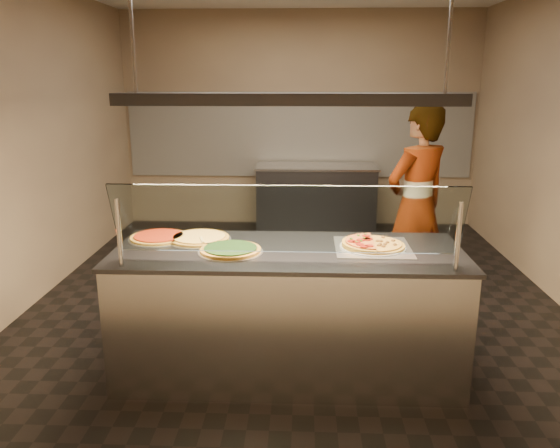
{
  "coord_description": "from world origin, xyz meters",
  "views": [
    {
      "loc": [
        0.05,
        -4.88,
        2.08
      ],
      "look_at": [
        -0.12,
        -0.92,
        1.02
      ],
      "focal_mm": 35.0,
      "sensor_mm": 36.0,
      "label": 1
    }
  ],
  "objects_px": {
    "perforated_tray": "(373,247)",
    "pizza_cheese": "(199,238)",
    "serving_counter": "(288,311)",
    "worker": "(416,206)",
    "half_pizza_sausage": "(388,244)",
    "pizza_spinach": "(231,250)",
    "sneeze_guard": "(287,221)",
    "half_pizza_pepperoni": "(358,243)",
    "prep_table": "(316,198)",
    "heat_lamp_housing": "(289,99)",
    "pizza_spatula": "(208,242)",
    "pizza_tomato": "(159,237)"
  },
  "relations": [
    {
      "from": "half_pizza_sausage",
      "to": "pizza_spinach",
      "type": "relative_size",
      "value": 0.97
    },
    {
      "from": "pizza_tomato",
      "to": "prep_table",
      "type": "height_order",
      "value": "pizza_tomato"
    },
    {
      "from": "prep_table",
      "to": "heat_lamp_housing",
      "type": "bearing_deg",
      "value": -94.27
    },
    {
      "from": "serving_counter",
      "to": "perforated_tray",
      "type": "relative_size",
      "value": 4.6
    },
    {
      "from": "sneeze_guard",
      "to": "serving_counter",
      "type": "bearing_deg",
      "value": 90.0
    },
    {
      "from": "perforated_tray",
      "to": "worker",
      "type": "relative_size",
      "value": 0.28
    },
    {
      "from": "prep_table",
      "to": "heat_lamp_housing",
      "type": "distance_m",
      "value": 4.1
    },
    {
      "from": "pizza_cheese",
      "to": "pizza_tomato",
      "type": "height_order",
      "value": "same"
    },
    {
      "from": "pizza_cheese",
      "to": "perforated_tray",
      "type": "bearing_deg",
      "value": -6.63
    },
    {
      "from": "half_pizza_pepperoni",
      "to": "prep_table",
      "type": "distance_m",
      "value": 3.79
    },
    {
      "from": "half_pizza_pepperoni",
      "to": "pizza_tomato",
      "type": "distance_m",
      "value": 1.47
    },
    {
      "from": "pizza_tomato",
      "to": "heat_lamp_housing",
      "type": "bearing_deg",
      "value": -12.96
    },
    {
      "from": "pizza_spinach",
      "to": "half_pizza_pepperoni",
      "type": "bearing_deg",
      "value": 8.97
    },
    {
      "from": "sneeze_guard",
      "to": "heat_lamp_housing",
      "type": "relative_size",
      "value": 0.95
    },
    {
      "from": "pizza_cheese",
      "to": "prep_table",
      "type": "relative_size",
      "value": 0.28
    },
    {
      "from": "pizza_spinach",
      "to": "pizza_tomato",
      "type": "bearing_deg",
      "value": 152.49
    },
    {
      "from": "heat_lamp_housing",
      "to": "sneeze_guard",
      "type": "bearing_deg",
      "value": -90.0
    },
    {
      "from": "heat_lamp_housing",
      "to": "half_pizza_sausage",
      "type": "bearing_deg",
      "value": 5.18
    },
    {
      "from": "heat_lamp_housing",
      "to": "perforated_tray",
      "type": "bearing_deg",
      "value": 6.17
    },
    {
      "from": "half_pizza_pepperoni",
      "to": "pizza_spinach",
      "type": "bearing_deg",
      "value": -171.03
    },
    {
      "from": "pizza_tomato",
      "to": "worker",
      "type": "xyz_separation_m",
      "value": [
        2.12,
        1.1,
        -0.01
      ]
    },
    {
      "from": "heat_lamp_housing",
      "to": "pizza_spatula",
      "type": "bearing_deg",
      "value": 173.79
    },
    {
      "from": "pizza_tomato",
      "to": "heat_lamp_housing",
      "type": "relative_size",
      "value": 0.19
    },
    {
      "from": "half_pizza_pepperoni",
      "to": "worker",
      "type": "relative_size",
      "value": 0.23
    },
    {
      "from": "serving_counter",
      "to": "prep_table",
      "type": "xyz_separation_m",
      "value": [
        0.28,
        3.81,
        0.0
      ]
    },
    {
      "from": "worker",
      "to": "pizza_spatula",
      "type": "bearing_deg",
      "value": 2.07
    },
    {
      "from": "pizza_tomato",
      "to": "prep_table",
      "type": "relative_size",
      "value": 0.27
    },
    {
      "from": "perforated_tray",
      "to": "prep_table",
      "type": "bearing_deg",
      "value": 94.72
    },
    {
      "from": "half_pizza_pepperoni",
      "to": "pizza_cheese",
      "type": "xyz_separation_m",
      "value": [
        -1.15,
        0.15,
        -0.02
      ]
    },
    {
      "from": "pizza_cheese",
      "to": "sneeze_guard",
      "type": "bearing_deg",
      "value": -39.9
    },
    {
      "from": "perforated_tray",
      "to": "half_pizza_sausage",
      "type": "relative_size",
      "value": 1.21
    },
    {
      "from": "perforated_tray",
      "to": "pizza_cheese",
      "type": "distance_m",
      "value": 1.26
    },
    {
      "from": "serving_counter",
      "to": "sneeze_guard",
      "type": "relative_size",
      "value": 1.11
    },
    {
      "from": "pizza_spinach",
      "to": "prep_table",
      "type": "bearing_deg",
      "value": 80.1
    },
    {
      "from": "half_pizza_pepperoni",
      "to": "half_pizza_sausage",
      "type": "height_order",
      "value": "half_pizza_pepperoni"
    },
    {
      "from": "half_pizza_pepperoni",
      "to": "pizza_spatula",
      "type": "bearing_deg",
      "value": -179.96
    },
    {
      "from": "prep_table",
      "to": "worker",
      "type": "xyz_separation_m",
      "value": [
        0.87,
        -2.48,
        0.47
      ]
    },
    {
      "from": "sneeze_guard",
      "to": "half_pizza_sausage",
      "type": "bearing_deg",
      "value": 30.17
    },
    {
      "from": "serving_counter",
      "to": "half_pizza_sausage",
      "type": "height_order",
      "value": "half_pizza_sausage"
    },
    {
      "from": "pizza_tomato",
      "to": "sneeze_guard",
      "type": "bearing_deg",
      "value": -30.32
    },
    {
      "from": "pizza_spatula",
      "to": "pizza_tomato",
      "type": "bearing_deg",
      "value": 157.96
    },
    {
      "from": "sneeze_guard",
      "to": "pizza_spatula",
      "type": "height_order",
      "value": "sneeze_guard"
    },
    {
      "from": "serving_counter",
      "to": "worker",
      "type": "bearing_deg",
      "value": 49.09
    },
    {
      "from": "half_pizza_pepperoni",
      "to": "pizza_tomato",
      "type": "bearing_deg",
      "value": 173.74
    },
    {
      "from": "pizza_tomato",
      "to": "heat_lamp_housing",
      "type": "distance_m",
      "value": 1.41
    },
    {
      "from": "sneeze_guard",
      "to": "perforated_tray",
      "type": "height_order",
      "value": "sneeze_guard"
    },
    {
      "from": "pizza_spatula",
      "to": "prep_table",
      "type": "xyz_separation_m",
      "value": [
        0.86,
        3.75,
        -0.49
      ]
    },
    {
      "from": "perforated_tray",
      "to": "pizza_cheese",
      "type": "relative_size",
      "value": 1.13
    },
    {
      "from": "perforated_tray",
      "to": "pizza_spinach",
      "type": "bearing_deg",
      "value": -171.89
    },
    {
      "from": "perforated_tray",
      "to": "pizza_tomato",
      "type": "bearing_deg",
      "value": 174.2
    }
  ]
}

